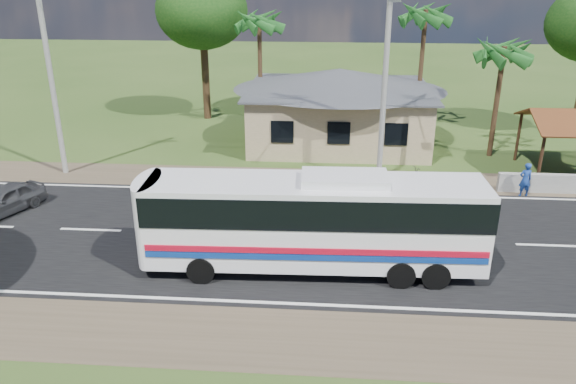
% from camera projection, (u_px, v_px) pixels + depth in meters
% --- Properties ---
extents(ground, '(120.00, 120.00, 0.00)m').
position_uv_depth(ground, '(313.00, 238.00, 22.01)').
color(ground, '#2C4719').
rests_on(ground, ground).
extents(road, '(120.00, 16.00, 0.03)m').
position_uv_depth(road, '(313.00, 238.00, 22.01)').
color(road, black).
rests_on(road, ground).
extents(house, '(12.40, 10.00, 5.00)m').
position_uv_depth(house, '(339.00, 99.00, 32.95)').
color(house, tan).
rests_on(house, ground).
extents(concrete_barrier, '(7.00, 0.30, 0.90)m').
position_uv_depth(concrete_barrier, '(575.00, 184.00, 26.17)').
color(concrete_barrier, '#9E9E99').
rests_on(concrete_barrier, ground).
extents(utility_poles, '(32.80, 2.22, 11.00)m').
position_uv_depth(utility_poles, '(379.00, 63.00, 25.64)').
color(utility_poles, '#9E9E99').
rests_on(utility_poles, ground).
extents(palm_near, '(2.80, 2.80, 6.70)m').
position_uv_depth(palm_near, '(504.00, 52.00, 29.36)').
color(palm_near, '#47301E').
rests_on(palm_near, ground).
extents(palm_mid, '(2.80, 2.80, 8.20)m').
position_uv_depth(palm_mid, '(426.00, 15.00, 33.22)').
color(palm_mid, '#47301E').
rests_on(palm_mid, ground).
extents(palm_far, '(2.80, 2.80, 7.70)m').
position_uv_depth(palm_far, '(259.00, 22.00, 34.56)').
color(palm_far, '#47301E').
rests_on(palm_far, ground).
extents(tree_behind_house, '(6.00, 6.00, 9.61)m').
position_uv_depth(tree_behind_house, '(202.00, 12.00, 36.53)').
color(tree_behind_house, '#47301E').
rests_on(tree_behind_house, ground).
extents(coach_bus, '(11.52, 2.78, 3.55)m').
position_uv_depth(coach_bus, '(315.00, 216.00, 19.02)').
color(coach_bus, white).
rests_on(coach_bus, ground).
extents(motorcycle, '(1.89, 1.27, 0.94)m').
position_uv_depth(motorcycle, '(407.00, 177.00, 26.94)').
color(motorcycle, black).
rests_on(motorcycle, ground).
extents(person, '(0.65, 0.48, 1.62)m').
position_uv_depth(person, '(525.00, 180.00, 25.68)').
color(person, navy).
rests_on(person, ground).
extents(small_car, '(2.75, 3.88, 1.23)m').
position_uv_depth(small_car, '(4.00, 200.00, 24.00)').
color(small_car, '#2F3032').
rests_on(small_car, ground).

